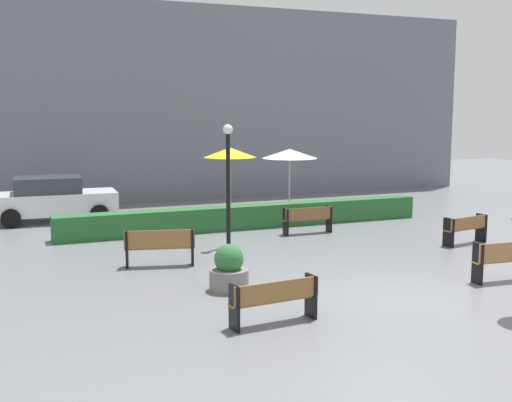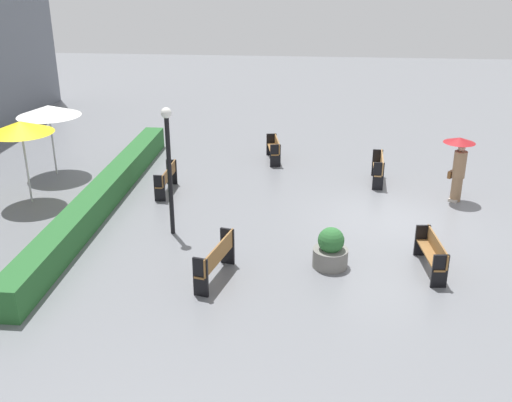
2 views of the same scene
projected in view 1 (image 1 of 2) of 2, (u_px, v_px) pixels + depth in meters
name	position (u px, v px, depth m)	size (l,w,h in m)	color
ground_plane	(392.00, 297.00, 13.16)	(60.00, 60.00, 0.00)	slate
bench_near_left	(275.00, 298.00, 11.39)	(1.72, 0.50, 0.82)	olive
bench_far_right	(466.00, 228.00, 18.27)	(1.55, 0.61, 0.83)	olive
bench_far_left	(160.00, 245.00, 15.64)	(1.74, 0.72, 0.93)	olive
bench_near_right	(505.00, 258.00, 14.24)	(1.52, 0.43, 0.93)	#9E7242
bench_back_row	(308.00, 218.00, 19.86)	(1.63, 0.37, 0.84)	brown
planter_pot	(229.00, 271.00, 13.57)	(0.85, 0.85, 1.01)	slate
lamp_post	(228.00, 171.00, 17.74)	(0.28, 0.28, 3.46)	black
patio_umbrella_yellow	(230.00, 153.00, 22.78)	(1.88, 1.88, 2.53)	silver
patio_umbrella_white	(290.00, 154.00, 23.96)	(2.09, 2.09, 2.41)	silver
hedge_strip	(249.00, 217.00, 20.85)	(12.46, 0.70, 0.76)	#28602D
building_facade	(181.00, 103.00, 27.24)	(28.00, 1.20, 8.31)	slate
parked_car	(53.00, 198.00, 22.04)	(4.27, 2.11, 1.57)	silver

